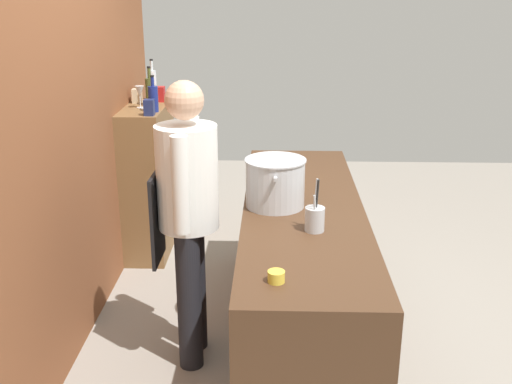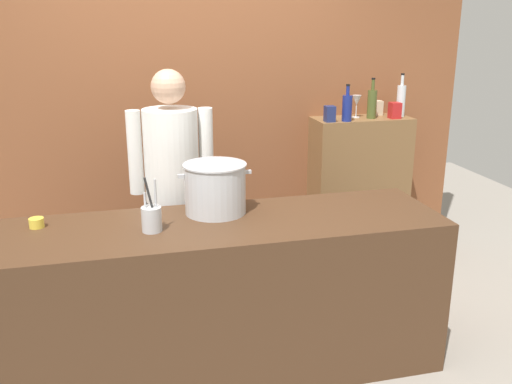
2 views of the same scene
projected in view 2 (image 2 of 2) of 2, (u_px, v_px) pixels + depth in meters
ground_plane at (225, 366)px, 3.33m from camera, size 8.00×8.00×0.00m
brick_back_panel at (185, 81)px, 4.19m from camera, size 4.40×0.10×3.00m
prep_counter at (224, 297)px, 3.20m from camera, size 2.42×0.70×0.90m
bar_cabinet at (358, 193)px, 4.57m from camera, size 0.76×0.32×1.21m
chef at (172, 181)px, 3.61m from camera, size 0.53×0.36×1.66m
stockpot_large at (215, 188)px, 3.18m from camera, size 0.41×0.35×0.28m
utensil_crock at (152, 218)px, 2.92m from camera, size 0.10×0.10×0.29m
butter_jar at (37, 223)px, 2.98m from camera, size 0.08×0.08×0.05m
wine_bottle_olive at (372, 103)px, 4.33m from camera, size 0.07×0.07×0.31m
wine_bottle_clear at (401, 100)px, 4.41m from camera, size 0.07×0.07×0.33m
wine_bottle_cobalt at (347, 107)px, 4.22m from camera, size 0.07×0.07×0.27m
wine_glass_wide at (357, 101)px, 4.36m from camera, size 0.07×0.07×0.17m
spice_tin_red at (395, 110)px, 4.35m from camera, size 0.08×0.08×0.12m
spice_tin_cream at (377, 108)px, 4.49m from camera, size 0.07×0.07×0.11m
spice_tin_navy at (330, 114)px, 4.21m from camera, size 0.07×0.07×0.12m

